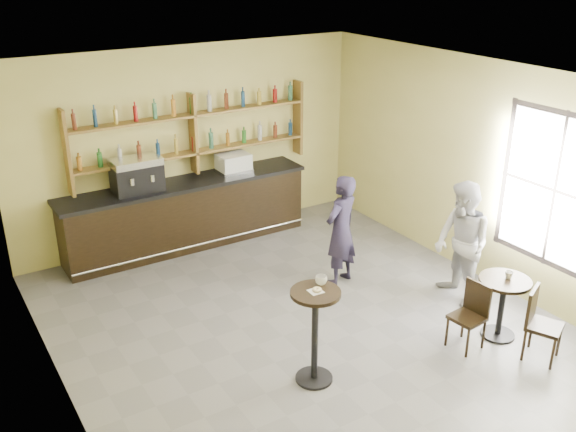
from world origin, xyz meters
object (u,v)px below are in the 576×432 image
man_main (341,230)px  chair_west (467,317)px  chair_south (545,326)px  pedestal_table (315,337)px  espresso_machine (137,175)px  patron_second (462,244)px  bar_counter (187,214)px  pastry_case (233,163)px  cafe_table (501,308)px

man_main → chair_west: man_main is taller
man_main → chair_south: man_main is taller
pedestal_table → man_main: (1.62, 1.74, 0.25)m
pedestal_table → chair_west: bearing=-12.7°
espresso_machine → patron_second: size_ratio=0.43×
bar_counter → espresso_machine: espresso_machine is taller
bar_counter → patron_second: patron_second is taller
pastry_case → man_main: man_main is taller
chair_south → chair_west: bearing=107.8°
pedestal_table → chair_west: 2.00m
cafe_table → pastry_case: bearing=106.7°
espresso_machine → patron_second: bearing=-46.4°
espresso_machine → pastry_case: size_ratio=1.39×
espresso_machine → patron_second: 4.90m
espresso_machine → man_main: man_main is taller
chair_south → pedestal_table: bearing=132.0°
cafe_table → chair_west: 0.55m
chair_south → patron_second: patron_second is taller
pedestal_table → chair_south: size_ratio=1.28×
bar_counter → pedestal_table: size_ratio=3.57×
patron_second → pedestal_table: bearing=-67.6°
pedestal_table → man_main: bearing=47.0°
pedestal_table → cafe_table: bearing=-11.1°
patron_second → espresso_machine: bearing=-125.4°
man_main → patron_second: 1.69m
cafe_table → espresso_machine: bearing=123.5°
espresso_machine → pedestal_table: (0.53, -4.09, -0.80)m
bar_counter → chair_south: bar_counter is taller
espresso_machine → pastry_case: espresso_machine is taller
chair_west → chair_south: bearing=36.9°
pastry_case → cafe_table: pastry_case is taller
espresso_machine → pedestal_table: bearing=-80.7°
pastry_case → chair_west: bearing=-71.1°
pastry_case → chair_west: size_ratio=0.63×
pastry_case → pedestal_table: size_ratio=0.46×
pastry_case → man_main: (0.50, -2.35, -0.44)m
chair_west → chair_south: 0.88m
chair_west → man_main: bearing=-177.3°
patron_second → pastry_case: bearing=-143.5°
pedestal_table → cafe_table: pedestal_table is taller
bar_counter → cafe_table: bearing=-63.7°
pastry_case → man_main: 2.45m
bar_counter → patron_second: size_ratio=2.38×
pastry_case → cafe_table: size_ratio=0.66×
man_main → chair_south: 3.00m
bar_counter → chair_south: bearing=-66.0°
bar_counter → man_main: 2.75m
man_main → chair_west: (0.32, -2.18, -0.40)m
pastry_case → pedestal_table: pastry_case is taller
pedestal_table → bar_counter: bearing=86.7°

